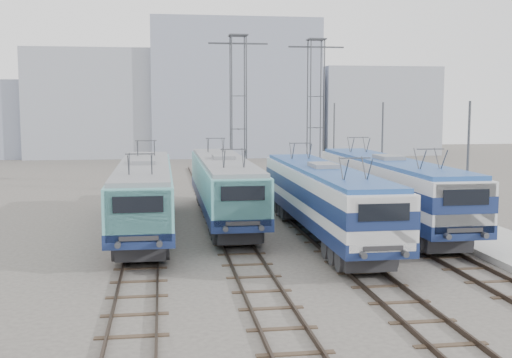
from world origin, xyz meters
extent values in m
plane|color=#514C47|center=(0.00, 0.00, 0.00)|extent=(160.00, 160.00, 0.00)
cube|color=#9E9E99|center=(10.20, 8.00, 0.15)|extent=(4.00, 70.00, 0.30)
cube|color=#15224D|center=(-6.75, 7.90, 1.39)|extent=(2.88, 18.20, 0.61)
cube|color=#58A7AB|center=(-6.75, 7.90, 2.61)|extent=(2.83, 18.20, 1.82)
cube|color=#58A7AB|center=(-6.75, -0.85, 2.42)|extent=(2.60, 0.71, 2.06)
cube|color=slate|center=(-6.75, 7.90, 3.62)|extent=(2.60, 17.47, 0.20)
cube|color=#262628|center=(-6.75, 1.83, 0.64)|extent=(2.12, 3.64, 0.68)
cube|color=#262628|center=(-6.75, 13.97, 0.64)|extent=(2.12, 3.64, 0.68)
cube|color=#15224D|center=(-2.25, 10.55, 1.39)|extent=(2.87, 18.13, 0.60)
cube|color=#58A7AB|center=(-2.25, 10.55, 2.60)|extent=(2.82, 18.13, 1.81)
cube|color=#58A7AB|center=(-2.25, 1.83, 2.42)|extent=(2.59, 0.71, 2.06)
cube|color=slate|center=(-2.25, 10.55, 3.61)|extent=(2.59, 17.41, 0.20)
cube|color=#262628|center=(-2.25, 4.50, 0.63)|extent=(2.12, 3.63, 0.68)
cube|color=#262628|center=(-2.25, 16.59, 0.63)|extent=(2.12, 3.63, 0.68)
cube|color=#15224D|center=(2.25, 4.77, 1.38)|extent=(2.85, 18.03, 0.60)
cube|color=silver|center=(2.25, 4.77, 2.58)|extent=(2.80, 18.03, 1.80)
cube|color=#15224D|center=(2.25, 4.77, 2.53)|extent=(2.84, 18.05, 0.70)
cube|color=silver|center=(2.25, -3.89, 2.40)|extent=(2.58, 0.70, 2.04)
cube|color=navy|center=(2.25, 4.77, 3.59)|extent=(2.58, 17.31, 0.20)
cube|color=#262628|center=(2.25, -1.24, 0.63)|extent=(2.10, 3.61, 0.68)
cube|color=#262628|center=(2.25, 10.78, 0.63)|extent=(2.10, 3.61, 0.68)
cube|color=#15224D|center=(6.75, 7.69, 1.42)|extent=(2.95, 18.64, 0.62)
cube|color=silver|center=(6.75, 7.69, 2.67)|extent=(2.90, 18.64, 1.86)
cube|color=#15224D|center=(6.75, 7.69, 2.61)|extent=(2.94, 18.66, 0.72)
cube|color=silver|center=(6.75, -1.27, 2.48)|extent=(2.67, 0.72, 2.11)
cube|color=navy|center=(6.75, 7.69, 3.70)|extent=(2.67, 17.90, 0.21)
cube|color=#262628|center=(6.75, 1.48, 0.65)|extent=(2.17, 3.73, 0.70)
cube|color=#262628|center=(6.75, 13.90, 0.65)|extent=(2.17, 3.73, 0.70)
cylinder|color=#3F4247|center=(-0.55, 21.45, 6.00)|extent=(0.10, 0.10, 12.00)
cylinder|color=#3F4247|center=(0.55, 21.45, 6.00)|extent=(0.10, 0.10, 12.00)
cylinder|color=#3F4247|center=(-0.55, 22.55, 6.00)|extent=(0.10, 0.10, 12.00)
cylinder|color=#3F4247|center=(0.55, 22.55, 6.00)|extent=(0.10, 0.10, 12.00)
cube|color=#3F4247|center=(0.00, 22.00, 11.40)|extent=(4.50, 0.12, 0.12)
cylinder|color=#3F4247|center=(5.95, 23.45, 6.00)|extent=(0.10, 0.10, 12.00)
cylinder|color=#3F4247|center=(7.05, 23.45, 6.00)|extent=(0.10, 0.10, 12.00)
cylinder|color=#3F4247|center=(5.95, 24.55, 6.00)|extent=(0.10, 0.10, 12.00)
cylinder|color=#3F4247|center=(7.05, 24.55, 6.00)|extent=(0.10, 0.10, 12.00)
cube|color=#3F4247|center=(6.50, 24.00, 11.40)|extent=(4.50, 0.12, 0.12)
cylinder|color=#3F4247|center=(8.60, 2.00, 3.50)|extent=(0.12, 0.12, 7.00)
cylinder|color=#3F4247|center=(8.60, 14.00, 3.50)|extent=(0.12, 0.12, 7.00)
cylinder|color=#3F4247|center=(8.60, 26.00, 3.50)|extent=(0.12, 0.12, 7.00)
cube|color=#959BA8|center=(-14.00, 62.00, 7.00)|extent=(18.00, 12.00, 14.00)
cube|color=#868EA4|center=(4.00, 62.00, 9.00)|extent=(22.00, 14.00, 18.00)
cube|color=#959BA8|center=(24.00, 62.00, 6.00)|extent=(16.00, 12.00, 12.00)
camera|label=1|loc=(-5.78, -26.54, 6.78)|focal=45.00mm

